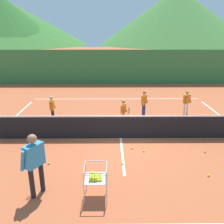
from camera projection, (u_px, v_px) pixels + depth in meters
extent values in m
plane|color=#B25633|center=(121.00, 138.00, 9.59)|extent=(120.00, 120.00, 0.00)
cube|color=white|center=(117.00, 99.00, 15.17)|extent=(10.49, 0.08, 0.01)
cube|color=white|center=(121.00, 138.00, 9.59)|extent=(0.08, 5.34, 0.01)
cube|color=black|center=(121.00, 128.00, 9.44)|extent=(10.34, 0.02, 0.92)
cube|color=white|center=(121.00, 116.00, 9.28)|extent=(10.34, 0.03, 0.06)
cylinder|color=black|center=(32.00, 183.00, 6.03)|extent=(0.13, 0.13, 0.85)
cylinder|color=black|center=(42.00, 177.00, 6.29)|extent=(0.13, 0.13, 0.85)
cube|color=#338CBF|center=(34.00, 155.00, 5.93)|extent=(0.47, 0.56, 0.60)
sphere|color=#996B4C|center=(32.00, 139.00, 5.78)|extent=(0.24, 0.24, 0.24)
cylinder|color=#338CBF|center=(23.00, 161.00, 5.74)|extent=(0.24, 0.20, 0.59)
cylinder|color=#338CBF|center=(42.00, 152.00, 6.20)|extent=(0.20, 0.17, 0.59)
torus|color=#262628|center=(35.00, 151.00, 6.34)|extent=(0.17, 0.26, 0.29)
cylinder|color=black|center=(42.00, 153.00, 6.22)|extent=(0.20, 0.14, 0.03)
cylinder|color=black|center=(53.00, 115.00, 11.37)|extent=(0.09, 0.09, 0.62)
cylinder|color=black|center=(52.00, 116.00, 11.15)|extent=(0.09, 0.09, 0.62)
cube|color=orange|center=(52.00, 105.00, 11.09)|extent=(0.19, 0.38, 0.44)
sphere|color=#DBAD84|center=(51.00, 98.00, 10.99)|extent=(0.17, 0.17, 0.17)
cylinder|color=orange|center=(54.00, 104.00, 11.31)|extent=(0.17, 0.08, 0.43)
cylinder|color=orange|center=(52.00, 107.00, 10.90)|extent=(0.13, 0.07, 0.43)
cylinder|color=silver|center=(124.00, 118.00, 10.95)|extent=(0.09, 0.09, 0.59)
cylinder|color=silver|center=(123.00, 120.00, 10.75)|extent=(0.09, 0.09, 0.59)
cube|color=orange|center=(123.00, 108.00, 10.69)|extent=(0.26, 0.39, 0.42)
sphere|color=#996B4C|center=(124.00, 102.00, 10.59)|extent=(0.16, 0.16, 0.16)
cylinder|color=orange|center=(126.00, 108.00, 10.87)|extent=(0.17, 0.11, 0.41)
cylinder|color=orange|center=(123.00, 110.00, 10.50)|extent=(0.14, 0.10, 0.41)
torus|color=#262628|center=(129.00, 111.00, 10.42)|extent=(0.11, 0.29, 0.29)
cylinder|color=black|center=(123.00, 110.00, 10.49)|extent=(0.22, 0.09, 0.03)
cylinder|color=navy|center=(144.00, 109.00, 12.08)|extent=(0.10, 0.10, 0.66)
cylinder|color=navy|center=(143.00, 111.00, 11.86)|extent=(0.10, 0.10, 0.66)
cube|color=orange|center=(144.00, 99.00, 11.79)|extent=(0.33, 0.43, 0.46)
sphere|color=#996B4C|center=(144.00, 93.00, 11.68)|extent=(0.18, 0.18, 0.18)
cylinder|color=orange|center=(146.00, 99.00, 11.98)|extent=(0.19, 0.14, 0.45)
cylinder|color=orange|center=(143.00, 101.00, 11.59)|extent=(0.15, 0.12, 0.45)
cylinder|color=silver|center=(187.00, 108.00, 12.27)|extent=(0.09, 0.09, 0.63)
cylinder|color=silver|center=(184.00, 109.00, 12.13)|extent=(0.09, 0.09, 0.63)
cube|color=orange|center=(187.00, 99.00, 12.02)|extent=(0.40, 0.37, 0.44)
sphere|color=tan|center=(187.00, 92.00, 11.92)|extent=(0.17, 0.17, 0.17)
cylinder|color=orange|center=(190.00, 99.00, 12.12)|extent=(0.16, 0.18, 0.43)
cylinder|color=orange|center=(185.00, 100.00, 11.88)|extent=(0.13, 0.14, 0.44)
cylinder|color=#B7B7BC|center=(86.00, 176.00, 6.32)|extent=(0.02, 0.02, 0.89)
cylinder|color=#B7B7BC|center=(107.00, 175.00, 6.32)|extent=(0.02, 0.02, 0.89)
cylinder|color=#B7B7BC|center=(84.00, 189.00, 5.79)|extent=(0.02, 0.02, 0.89)
cylinder|color=#B7B7BC|center=(107.00, 189.00, 5.79)|extent=(0.02, 0.02, 0.89)
cube|color=#B7B7BC|center=(96.00, 178.00, 6.02)|extent=(0.56, 0.56, 0.01)
cube|color=#B7B7BC|center=(96.00, 161.00, 6.18)|extent=(0.56, 0.02, 0.02)
cube|color=#B7B7BC|center=(95.00, 173.00, 5.65)|extent=(0.56, 0.02, 0.02)
cube|color=#B7B7BC|center=(84.00, 167.00, 5.91)|extent=(0.02, 0.56, 0.02)
cube|color=#B7B7BC|center=(107.00, 167.00, 5.91)|extent=(0.02, 0.56, 0.02)
sphere|color=yellow|center=(90.00, 180.00, 5.89)|extent=(0.07, 0.07, 0.07)
sphere|color=yellow|center=(90.00, 179.00, 5.95)|extent=(0.07, 0.07, 0.07)
sphere|color=yellow|center=(91.00, 177.00, 6.00)|extent=(0.07, 0.07, 0.07)
sphere|color=yellow|center=(91.00, 176.00, 6.07)|extent=(0.07, 0.07, 0.07)
sphere|color=yellow|center=(91.00, 174.00, 6.13)|extent=(0.07, 0.07, 0.07)
sphere|color=yellow|center=(93.00, 180.00, 5.88)|extent=(0.07, 0.07, 0.07)
sphere|color=yellow|center=(93.00, 179.00, 5.95)|extent=(0.07, 0.07, 0.07)
sphere|color=yellow|center=(93.00, 177.00, 6.01)|extent=(0.07, 0.07, 0.07)
sphere|color=yellow|center=(93.00, 176.00, 6.07)|extent=(0.07, 0.07, 0.07)
sphere|color=yellow|center=(94.00, 174.00, 6.13)|extent=(0.07, 0.07, 0.07)
sphere|color=yellow|center=(96.00, 180.00, 5.88)|extent=(0.07, 0.07, 0.07)
sphere|color=yellow|center=(96.00, 179.00, 5.95)|extent=(0.07, 0.07, 0.07)
sphere|color=yellow|center=(96.00, 177.00, 6.01)|extent=(0.07, 0.07, 0.07)
sphere|color=yellow|center=(96.00, 176.00, 6.08)|extent=(0.07, 0.07, 0.07)
sphere|color=yellow|center=(96.00, 174.00, 6.14)|extent=(0.07, 0.07, 0.07)
sphere|color=yellow|center=(98.00, 180.00, 5.89)|extent=(0.07, 0.07, 0.07)
sphere|color=yellow|center=(98.00, 179.00, 5.95)|extent=(0.07, 0.07, 0.07)
sphere|color=yellow|center=(98.00, 177.00, 6.01)|extent=(0.07, 0.07, 0.07)
sphere|color=yellow|center=(98.00, 175.00, 6.08)|extent=(0.07, 0.07, 0.07)
sphere|color=yellow|center=(99.00, 174.00, 6.13)|extent=(0.07, 0.07, 0.07)
sphere|color=yellow|center=(101.00, 180.00, 5.89)|extent=(0.07, 0.07, 0.07)
sphere|color=yellow|center=(101.00, 179.00, 5.95)|extent=(0.07, 0.07, 0.07)
sphere|color=yellow|center=(101.00, 177.00, 6.01)|extent=(0.07, 0.07, 0.07)
sphere|color=yellow|center=(101.00, 176.00, 6.07)|extent=(0.07, 0.07, 0.07)
sphere|color=yellow|center=(101.00, 174.00, 6.14)|extent=(0.07, 0.07, 0.07)
sphere|color=yellow|center=(90.00, 178.00, 5.87)|extent=(0.07, 0.07, 0.07)
sphere|color=yellow|center=(91.00, 177.00, 5.93)|extent=(0.07, 0.07, 0.07)
sphere|color=yellow|center=(91.00, 175.00, 5.99)|extent=(0.07, 0.07, 0.07)
sphere|color=yellow|center=(91.00, 174.00, 6.06)|extent=(0.07, 0.07, 0.07)
sphere|color=yellow|center=(91.00, 172.00, 6.12)|extent=(0.07, 0.07, 0.07)
sphere|color=yellow|center=(93.00, 178.00, 5.87)|extent=(0.07, 0.07, 0.07)
sphere|color=yellow|center=(93.00, 177.00, 5.94)|extent=(0.07, 0.07, 0.07)
sphere|color=yellow|center=(93.00, 175.00, 5.99)|extent=(0.07, 0.07, 0.07)
sphere|color=yellow|center=(94.00, 174.00, 6.05)|extent=(0.07, 0.07, 0.07)
sphere|color=yellow|center=(94.00, 173.00, 6.12)|extent=(0.07, 0.07, 0.07)
sphere|color=yellow|center=(96.00, 178.00, 5.87)|extent=(0.07, 0.07, 0.07)
sphere|color=yellow|center=(123.00, 164.00, 7.66)|extent=(0.07, 0.07, 0.07)
sphere|color=yellow|center=(144.00, 151.00, 8.47)|extent=(0.07, 0.07, 0.07)
sphere|color=yellow|center=(209.00, 175.00, 7.04)|extent=(0.07, 0.07, 0.07)
sphere|color=yellow|center=(132.00, 148.00, 8.70)|extent=(0.07, 0.07, 0.07)
sphere|color=yellow|center=(205.00, 152.00, 8.43)|extent=(0.07, 0.07, 0.07)
sphere|color=yellow|center=(49.00, 163.00, 7.69)|extent=(0.07, 0.07, 0.07)
cube|color=#33753D|center=(115.00, 67.00, 19.13)|extent=(23.08, 0.08, 2.75)
cone|color=#2D6628|center=(1.00, 20.00, 67.70)|extent=(36.84, 36.84, 14.59)
cone|color=#427A38|center=(176.00, 17.00, 75.35)|extent=(48.79, 48.79, 17.21)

